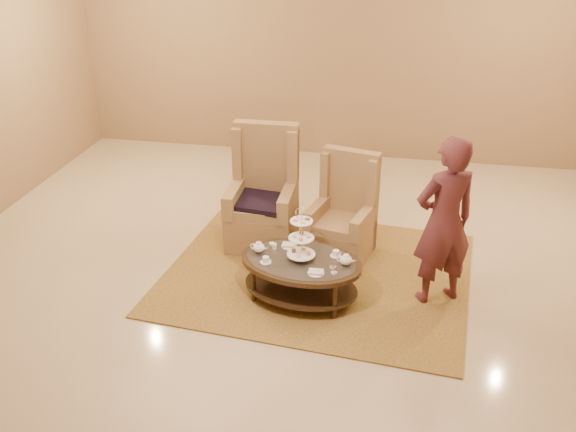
% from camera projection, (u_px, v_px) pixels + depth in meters
% --- Properties ---
extents(ground, '(8.00, 8.00, 0.00)m').
position_uv_depth(ground, '(295.00, 292.00, 6.52)').
color(ground, beige).
rests_on(ground, ground).
extents(ceiling, '(8.00, 8.00, 0.02)m').
position_uv_depth(ceiling, '(295.00, 292.00, 6.52)').
color(ceiling, white).
rests_on(ceiling, ground).
extents(wall_back, '(8.00, 0.04, 3.50)m').
position_uv_depth(wall_back, '(344.00, 41.00, 9.27)').
color(wall_back, '#9B7A54').
rests_on(wall_back, ground).
extents(rug, '(3.37, 2.90, 0.02)m').
position_uv_depth(rug, '(318.00, 273.00, 6.84)').
color(rug, '#A18339').
rests_on(rug, ground).
extents(tea_table, '(1.33, 1.03, 1.01)m').
position_uv_depth(tea_table, '(301.00, 267.00, 6.26)').
color(tea_table, black).
rests_on(tea_table, ground).
extents(armchair_left, '(0.75, 0.77, 1.36)m').
position_uv_depth(armchair_left, '(263.00, 204.00, 7.32)').
color(armchair_left, '#A27A4C').
rests_on(armchair_left, ground).
extents(armchair_right, '(0.78, 0.79, 1.17)m').
position_uv_depth(armchair_right, '(344.00, 222.00, 7.08)').
color(armchair_right, '#A27A4C').
rests_on(armchair_right, ground).
extents(person, '(0.74, 0.66, 1.71)m').
position_uv_depth(person, '(444.00, 222.00, 6.04)').
color(person, '#532328').
rests_on(person, ground).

